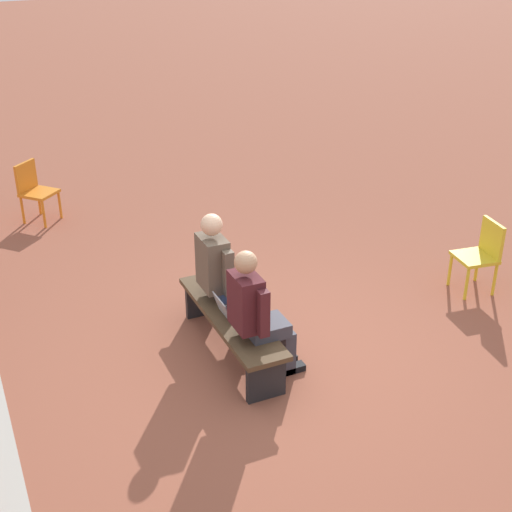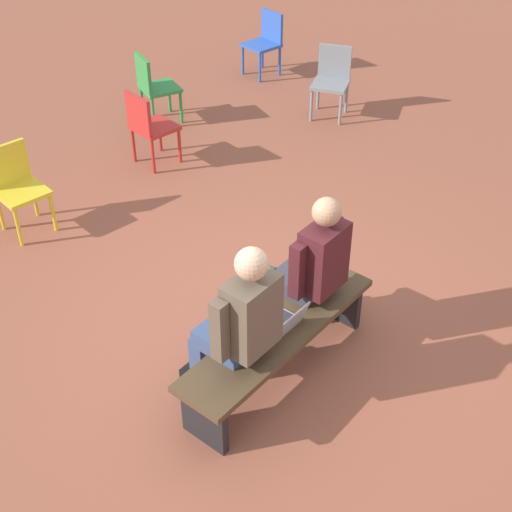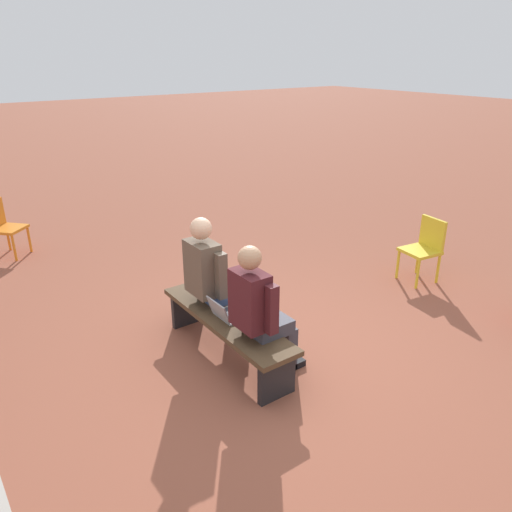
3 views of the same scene
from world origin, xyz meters
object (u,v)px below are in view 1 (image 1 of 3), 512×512
(laptop, at_px, (231,310))
(plastic_chair_near_bench_right, at_px, (34,188))
(person_adult, at_px, (223,272))
(person_student, at_px, (257,311))
(bench, at_px, (231,322))
(plastic_chair_by_pillar, at_px, (481,252))

(laptop, xyz_separation_m, plastic_chair_near_bench_right, (4.20, 1.19, -0.02))
(person_adult, bearing_deg, person_student, 179.86)
(laptop, distance_m, plastic_chair_near_bench_right, 4.37)
(laptop, bearing_deg, plastic_chair_near_bench_right, 15.80)
(person_student, distance_m, person_adult, 0.81)
(plastic_chair_near_bench_right, bearing_deg, person_student, -164.71)
(bench, height_order, plastic_chair_near_bench_right, plastic_chair_near_bench_right)
(laptop, bearing_deg, plastic_chair_by_pillar, -89.42)
(person_student, distance_m, laptop, 0.49)
(laptop, relative_size, plastic_chair_by_pillar, 0.38)
(plastic_chair_near_bench_right, xyz_separation_m, plastic_chair_by_pillar, (-4.17, -4.30, 0.00))
(person_adult, xyz_separation_m, plastic_chair_by_pillar, (-0.34, -3.02, -0.25))
(person_student, bearing_deg, plastic_chair_near_bench_right, 15.29)
(person_student, relative_size, person_adult, 0.97)
(person_adult, xyz_separation_m, plastic_chair_near_bench_right, (3.83, 1.27, -0.25))
(bench, distance_m, plastic_chair_by_pillar, 3.10)
(person_adult, height_order, plastic_chair_by_pillar, person_adult)
(bench, xyz_separation_m, plastic_chair_near_bench_right, (4.18, 1.20, 0.13))
(person_adult, relative_size, laptop, 4.29)
(plastic_chair_by_pillar, bearing_deg, person_student, 98.79)
(laptop, bearing_deg, bench, -31.74)
(bench, relative_size, plastic_chair_by_pillar, 2.14)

